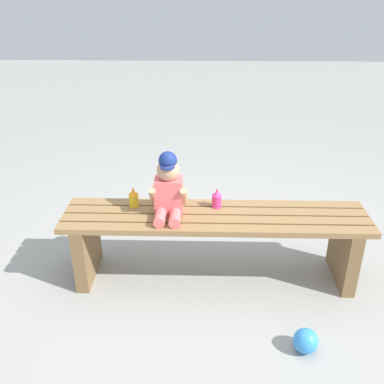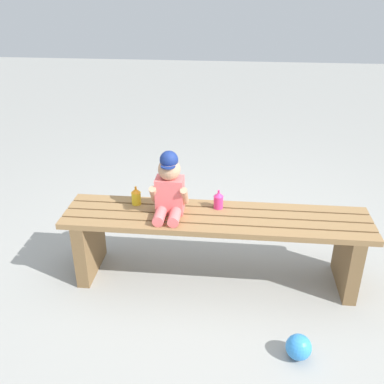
% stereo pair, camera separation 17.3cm
% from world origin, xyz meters
% --- Properties ---
extents(ground_plane, '(16.00, 16.00, 0.00)m').
position_xyz_m(ground_plane, '(0.00, 0.00, 0.00)').
color(ground_plane, '#999993').
extents(park_bench, '(1.90, 0.41, 0.47)m').
position_xyz_m(park_bench, '(0.00, 0.00, 0.32)').
color(park_bench, olive).
rests_on(park_bench, ground_plane).
extents(child_figure, '(0.23, 0.27, 0.40)m').
position_xyz_m(child_figure, '(-0.29, 0.01, 0.64)').
color(child_figure, '#E56666').
rests_on(child_figure, park_bench).
extents(sippy_cup_left, '(0.06, 0.06, 0.12)m').
position_xyz_m(sippy_cup_left, '(-0.52, 0.10, 0.53)').
color(sippy_cup_left, yellow).
rests_on(sippy_cup_left, park_bench).
extents(sippy_cup_right, '(0.06, 0.06, 0.12)m').
position_xyz_m(sippy_cup_right, '(0.01, 0.10, 0.53)').
color(sippy_cup_right, '#E5337F').
rests_on(sippy_cup_right, park_bench).
extents(toy_ball, '(0.14, 0.14, 0.14)m').
position_xyz_m(toy_ball, '(0.47, -0.64, 0.07)').
color(toy_ball, '#338CE5').
rests_on(toy_ball, ground_plane).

